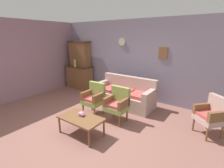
# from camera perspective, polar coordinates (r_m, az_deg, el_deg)

# --- Properties ---
(ground_plane) EXTENTS (7.68, 7.68, 0.00)m
(ground_plane) POSITION_cam_1_polar(r_m,az_deg,el_deg) (4.22, -9.29, -14.65)
(ground_plane) COLOR #84564C
(wall_back_with_decor) EXTENTS (6.40, 0.09, 2.70)m
(wall_back_with_decor) POSITION_cam_1_polar(r_m,az_deg,el_deg) (5.84, 8.64, 8.15)
(wall_back_with_decor) COLOR gray
(wall_back_with_decor) RESTS_ON ground
(wall_left_side) EXTENTS (0.06, 5.20, 2.70)m
(wall_left_side) POSITION_cam_1_polar(r_m,az_deg,el_deg) (6.41, -31.09, 6.73)
(wall_left_side) COLOR gray
(wall_left_side) RESTS_ON ground
(side_cabinet) EXTENTS (1.16, 0.55, 0.93)m
(side_cabinet) POSITION_cam_1_polar(r_m,az_deg,el_deg) (7.19, -11.09, 2.35)
(side_cabinet) COLOR brown
(side_cabinet) RESTS_ON ground
(cabinet_upper_hutch) EXTENTS (0.99, 0.38, 1.03)m
(cabinet_upper_hutch) POSITION_cam_1_polar(r_m,az_deg,el_deg) (7.08, -11.05, 10.23)
(cabinet_upper_hutch) COLOR brown
(cabinet_upper_hutch) RESTS_ON side_cabinet
(vase_on_cabinet) EXTENTS (0.11, 0.11, 0.30)m
(vase_on_cabinet) POSITION_cam_1_polar(r_m,az_deg,el_deg) (6.97, -12.62, 6.98)
(vase_on_cabinet) COLOR tan
(vase_on_cabinet) RESTS_ON side_cabinet
(floral_couch) EXTENTS (1.91, 0.82, 0.90)m
(floral_couch) POSITION_cam_1_polar(r_m,az_deg,el_deg) (5.32, 4.33, -3.89)
(floral_couch) COLOR tan
(floral_couch) RESTS_ON ground
(armchair_near_cabinet) EXTENTS (0.53, 0.50, 0.90)m
(armchair_near_cabinet) POSITION_cam_1_polar(r_m,az_deg,el_deg) (4.68, -6.21, -4.56)
(armchair_near_cabinet) COLOR #849947
(armchair_near_cabinet) RESTS_ON ground
(armchair_row_middle) EXTENTS (0.53, 0.50, 0.90)m
(armchair_row_middle) POSITION_cam_1_polar(r_m,az_deg,el_deg) (4.26, 1.88, -6.61)
(armchair_row_middle) COLOR #849947
(armchair_row_middle) RESTS_ON ground
(wingback_chair_by_fireplace) EXTENTS (0.71, 0.71, 0.90)m
(wingback_chair_by_fireplace) POSITION_cam_1_polar(r_m,az_deg,el_deg) (4.30, 31.04, -8.84)
(wingback_chair_by_fireplace) COLOR tan
(wingback_chair_by_fireplace) RESTS_ON ground
(coffee_table) EXTENTS (1.00, 0.56, 0.42)m
(coffee_table) POSITION_cam_1_polar(r_m,az_deg,el_deg) (3.82, -10.65, -11.82)
(coffee_table) COLOR brown
(coffee_table) RESTS_ON ground
(book_stack_on_table) EXTENTS (0.17, 0.10, 0.07)m
(book_stack_on_table) POSITION_cam_1_polar(r_m,az_deg,el_deg) (3.86, -10.63, -10.12)
(book_stack_on_table) COLOR pink
(book_stack_on_table) RESTS_ON coffee_table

